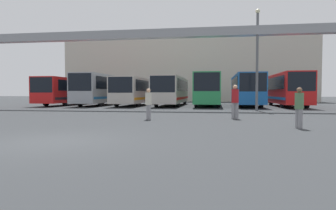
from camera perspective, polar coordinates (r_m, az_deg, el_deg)
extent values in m
plane|color=#2D3033|center=(9.26, -21.78, -6.56)|extent=(200.00, 200.00, 0.00)
cube|color=#B7B2A3|center=(52.70, 3.90, 6.89)|extent=(39.80, 12.00, 11.12)
cube|color=gray|center=(25.26, -1.94, 13.37)|extent=(31.55, 0.80, 0.70)
cube|color=red|center=(36.35, -18.03, 2.67)|extent=(2.53, 11.92, 2.64)
cube|color=black|center=(31.18, -23.02, 3.55)|extent=(2.32, 0.06, 1.48)
cube|color=black|center=(36.35, -18.04, 3.43)|extent=(2.56, 10.13, 1.11)
cube|color=black|center=(36.35, -18.01, 1.34)|extent=(2.56, 11.32, 0.24)
cylinder|color=black|center=(33.98, -22.22, 0.63)|extent=(0.28, 0.96, 0.96)
cylinder|color=black|center=(32.89, -18.93, 0.63)|extent=(0.28, 0.96, 0.96)
cylinder|color=black|center=(39.83, -17.24, 0.94)|extent=(0.28, 0.96, 0.96)
cylinder|color=black|center=(38.91, -14.32, 0.94)|extent=(0.28, 0.96, 0.96)
cube|color=#999EA5|center=(34.18, -12.59, 3.05)|extent=(2.53, 10.72, 2.99)
cube|color=black|center=(29.29, -16.46, 4.22)|extent=(2.32, 0.06, 1.68)
cube|color=black|center=(34.19, -12.60, 3.99)|extent=(2.56, 9.12, 1.26)
cube|color=#1966B2|center=(34.18, -12.58, 1.45)|extent=(2.56, 10.19, 0.24)
cylinder|color=black|center=(31.87, -16.40, 0.65)|extent=(0.28, 1.01, 1.01)
cylinder|color=black|center=(30.99, -12.72, 0.64)|extent=(0.28, 1.01, 1.01)
cylinder|color=black|center=(37.39, -12.45, 0.93)|extent=(0.28, 1.01, 1.01)
cylinder|color=black|center=(36.64, -9.24, 0.93)|extent=(0.28, 1.01, 1.01)
cube|color=beige|center=(32.64, -6.34, 2.79)|extent=(2.53, 10.11, 2.61)
cube|color=black|center=(27.82, -9.10, 3.82)|extent=(2.32, 0.06, 1.46)
cube|color=black|center=(32.64, -6.35, 3.62)|extent=(2.56, 8.59, 1.10)
cube|color=orange|center=(32.64, -6.34, 1.33)|extent=(2.56, 9.60, 0.24)
cylinder|color=black|center=(30.27, -9.77, 0.63)|extent=(0.28, 1.02, 1.02)
cylinder|color=black|center=(29.63, -5.73, 0.62)|extent=(0.28, 1.02, 1.02)
cylinder|color=black|center=(35.67, -6.84, 0.91)|extent=(0.28, 1.02, 1.02)
cylinder|color=black|center=(35.13, -3.38, 0.90)|extent=(0.28, 1.02, 1.02)
cube|color=beige|center=(32.63, 0.73, 2.87)|extent=(2.48, 11.75, 2.68)
cube|color=black|center=(26.86, -1.08, 4.02)|extent=(2.28, 0.06, 1.50)
cube|color=black|center=(32.64, 0.73, 3.73)|extent=(2.51, 9.98, 1.13)
cube|color=red|center=(32.63, 0.73, 1.36)|extent=(2.51, 11.16, 0.24)
cylinder|color=black|center=(29.59, -2.26, 0.54)|extent=(0.28, 0.92, 0.92)
cylinder|color=black|center=(29.24, 1.89, 0.52)|extent=(0.28, 0.92, 0.92)
cylinder|color=black|center=(36.06, -0.22, 0.87)|extent=(0.28, 0.92, 0.92)
cylinder|color=black|center=(35.77, 3.20, 0.85)|extent=(0.28, 0.92, 0.92)
cube|color=#268C4C|center=(32.11, 7.66, 3.08)|extent=(2.48, 11.36, 2.93)
cube|color=black|center=(26.46, 7.37, 4.42)|extent=(2.28, 0.06, 1.64)
cube|color=black|center=(32.12, 7.66, 4.05)|extent=(2.51, 9.66, 1.23)
cube|color=red|center=(32.11, 7.65, 1.41)|extent=(2.51, 10.79, 0.24)
cylinder|color=black|center=(28.99, 5.36, 0.51)|extent=(0.28, 0.95, 0.95)
cylinder|color=black|center=(28.93, 9.63, 0.49)|extent=(0.28, 0.95, 0.95)
cylinder|color=black|center=(35.34, 6.02, 0.85)|extent=(0.28, 0.95, 0.95)
cylinder|color=black|center=(35.29, 9.52, 0.82)|extent=(0.28, 0.95, 0.95)
cube|color=#1959A5|center=(32.32, 14.67, 2.95)|extent=(2.47, 11.49, 2.86)
cube|color=black|center=(26.64, 15.89, 4.21)|extent=(2.27, 0.06, 1.60)
cube|color=black|center=(32.33, 14.68, 3.89)|extent=(2.50, 9.76, 1.20)
cube|color=#1966B2|center=(32.32, 14.65, 1.33)|extent=(2.50, 10.91, 0.24)
cylinder|color=black|center=(29.03, 13.15, 0.46)|extent=(0.28, 0.94, 0.94)
cylinder|color=black|center=(29.27, 17.35, 0.43)|extent=(0.28, 0.94, 0.94)
cylinder|color=black|center=(35.45, 12.40, 0.80)|extent=(0.28, 0.94, 0.94)
cylinder|color=black|center=(35.64, 15.86, 0.78)|extent=(0.28, 0.94, 0.94)
cube|color=red|center=(32.25, 21.78, 2.91)|extent=(2.43, 10.08, 2.91)
cube|color=black|center=(27.39, 24.12, 4.13)|extent=(2.24, 0.06, 1.63)
cube|color=black|center=(32.26, 21.79, 3.87)|extent=(2.46, 8.57, 1.22)
cube|color=#1966B2|center=(32.25, 21.75, 1.26)|extent=(2.46, 9.58, 0.24)
cylinder|color=black|center=(29.28, 20.93, 0.34)|extent=(0.28, 0.90, 0.90)
cylinder|color=black|center=(29.79, 24.92, 0.31)|extent=(0.28, 0.90, 0.90)
cylinder|color=black|center=(34.82, 19.02, 0.67)|extent=(0.28, 0.90, 0.90)
cylinder|color=black|center=(35.25, 22.41, 0.64)|extent=(0.28, 0.90, 0.90)
cylinder|color=gray|center=(15.61, -3.63, -1.40)|extent=(0.18, 0.18, 0.77)
cylinder|color=gray|center=(15.75, -3.83, -1.36)|extent=(0.18, 0.18, 0.77)
cylinder|color=beige|center=(15.65, -3.74, 1.21)|extent=(0.34, 0.34, 0.64)
sphere|color=tan|center=(15.64, -3.74, 2.77)|extent=(0.21, 0.21, 0.21)
cylinder|color=gray|center=(12.81, 23.89, -2.43)|extent=(0.18, 0.18, 0.77)
cylinder|color=gray|center=(12.92, 23.45, -2.38)|extent=(0.18, 0.18, 0.77)
cylinder|color=#4C724C|center=(12.83, 23.72, 0.73)|extent=(0.34, 0.34, 0.64)
sphere|color=brown|center=(12.83, 23.75, 2.62)|extent=(0.21, 0.21, 0.21)
cylinder|color=gray|center=(16.46, 12.34, -1.08)|extent=(0.20, 0.20, 0.87)
cylinder|color=gray|center=(16.46, 12.94, -1.09)|extent=(0.20, 0.20, 0.87)
cylinder|color=#A5191E|center=(16.44, 12.67, 1.69)|extent=(0.38, 0.38, 0.72)
sphere|color=tan|center=(16.44, 12.68, 3.36)|extent=(0.24, 0.24, 0.24)
cylinder|color=#595B60|center=(24.39, 16.61, 7.80)|extent=(0.20, 0.20, 7.52)
sphere|color=beige|center=(25.07, 16.73, 16.73)|extent=(0.36, 0.36, 0.36)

